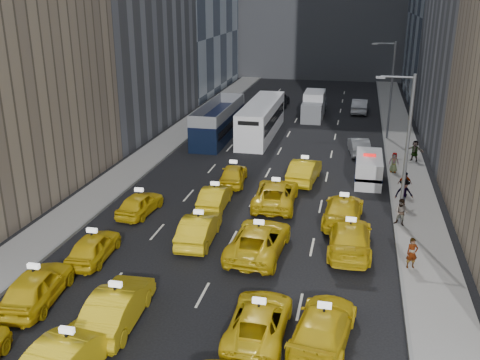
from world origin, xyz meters
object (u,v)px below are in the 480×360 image
object	(u,v)px
taxi_1	(70,355)
pedestrian_0	(412,253)
double_decker	(219,121)
city_bus	(261,119)
nypd_van	(368,169)
box_truck	(314,106)

from	to	relation	value
taxi_1	pedestrian_0	size ratio (longest dim) A/B	3.16
double_decker	pedestrian_0	size ratio (longest dim) A/B	7.10
city_bus	nypd_van	bearing A→B (deg)	-47.67
double_decker	box_truck	bearing A→B (deg)	56.19
taxi_1	box_truck	size ratio (longest dim) A/B	0.81
double_decker	box_truck	xyz separation A→B (m)	(8.02, 10.22, -0.22)
taxi_1	box_truck	distance (m)	43.86
nypd_van	city_bus	distance (m)	15.10
city_bus	box_truck	size ratio (longest dim) A/B	2.01
city_bus	double_decker	bearing A→B (deg)	-154.31
double_decker	city_bus	xyz separation A→B (m)	(3.77, 1.76, -0.01)
city_bus	pedestrian_0	bearing A→B (deg)	-63.02
taxi_1	box_truck	bearing A→B (deg)	-89.13
taxi_1	pedestrian_0	bearing A→B (deg)	-132.61
city_bus	pedestrian_0	distance (m)	27.25
double_decker	pedestrian_0	distance (m)	27.66
taxi_1	nypd_van	xyz separation A→B (m)	(10.65, 23.86, 0.11)
double_decker	box_truck	world-z (taller)	double_decker
double_decker	box_truck	distance (m)	12.99
double_decker	city_bus	world-z (taller)	double_decker
taxi_1	city_bus	size ratio (longest dim) A/B	0.40
box_truck	pedestrian_0	world-z (taller)	box_truck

